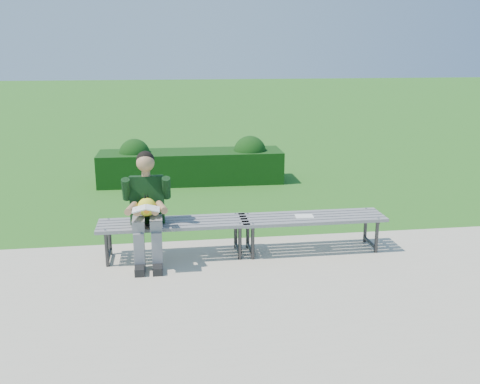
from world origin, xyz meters
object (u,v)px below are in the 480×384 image
hedge (193,164)px  paper_sheet (304,216)px  bench_left (174,226)px  seated_boy (147,205)px  bench_right (312,220)px

hedge → paper_sheet: size_ratio=14.95×
bench_left → seated_boy: seated_boy is taller
hedge → bench_left: 3.89m
bench_right → seated_boy: size_ratio=1.37×
seated_boy → paper_sheet: seated_boy is taller
seated_boy → hedge: bearing=79.3°
seated_boy → paper_sheet: 1.93m
bench_right → seated_boy: 2.04m
hedge → paper_sheet: (1.16, -3.88, 0.12)m
seated_boy → paper_sheet: size_ratio=5.65×
hedge → seated_boy: 4.04m
bench_left → bench_right: bearing=-0.6°
hedge → seated_boy: size_ratio=2.65×
paper_sheet → hedge: bearing=106.7°
hedge → bench_right: hedge is taller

